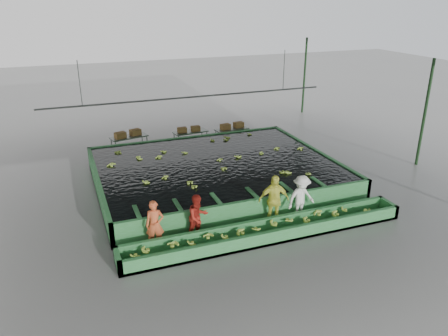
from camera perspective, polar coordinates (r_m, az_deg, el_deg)
name	(u,v)px	position (r m, az deg, el deg)	size (l,w,h in m)	color
ground	(228,195)	(17.78, 0.58, -3.55)	(80.00, 80.00, 0.00)	gray
shed_roof	(229,71)	(16.29, 0.64, 12.57)	(20.00, 22.00, 0.04)	gray
shed_posts	(229,136)	(16.87, 0.61, 4.15)	(20.00, 22.00, 5.00)	#193619
flotation_tank	(216,172)	(18.89, -1.08, -0.50)	(10.00, 8.00, 0.90)	#348442
tank_water	(216,163)	(18.74, -1.09, 0.63)	(9.70, 7.70, 0.00)	black
sorting_trough	(268,231)	(14.75, 5.75, -8.23)	(10.00, 1.00, 0.50)	#348442
cableway_rail	(191,97)	(21.31, -4.38, 9.21)	(0.08, 0.08, 14.00)	#59605B
rail_hanger_left	(80,83)	(20.30, -18.33, 10.45)	(0.04, 0.04, 2.00)	#59605B
rail_hanger_right	(284,70)	(23.03, 7.83, 12.54)	(0.04, 0.04, 2.00)	#59605B
worker_a	(155,225)	(14.11, -9.02, -7.31)	(0.59, 0.39, 1.61)	#E66133
worker_b	(198,217)	(14.42, -3.42, -6.44)	(0.77, 0.60, 1.59)	#A72318
worker_c	(274,200)	(15.30, 6.50, -4.20)	(1.10, 0.46, 1.87)	#EDF051
worker_d	(301,198)	(15.84, 10.04, -3.84)	(1.09, 0.63, 1.69)	white
packing_table_left	(130,144)	(23.02, -12.23, 3.07)	(1.87, 0.75, 0.85)	#59605B
packing_table_mid	(191,139)	(23.49, -4.38, 3.85)	(1.81, 0.72, 0.82)	#59605B
packing_table_right	(232,136)	(23.88, 1.02, 4.21)	(1.81, 0.73, 0.83)	#59605B
box_stack_left	(128,136)	(22.87, -12.41, 4.05)	(1.37, 0.38, 0.30)	brown
box_stack_mid	(189,132)	(23.31, -4.61, 4.76)	(1.20, 0.33, 0.26)	brown
box_stack_right	(232,128)	(23.82, 1.06, 5.21)	(1.33, 0.37, 0.29)	brown
floating_bananas	(210,157)	(19.44, -1.90, 1.42)	(8.76, 5.98, 0.12)	#9DC53F
trough_bananas	(268,227)	(14.68, 5.78, -7.72)	(9.25, 0.62, 0.12)	#9DC53F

